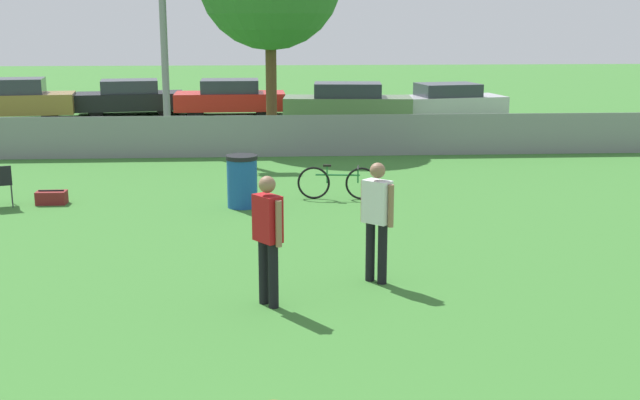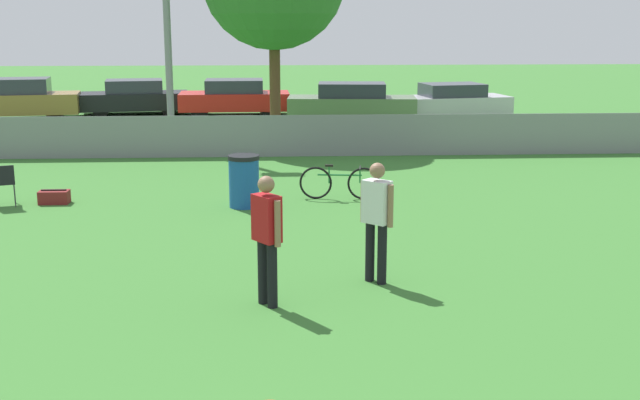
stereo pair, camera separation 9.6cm
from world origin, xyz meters
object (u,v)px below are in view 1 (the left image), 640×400
at_px(parked_car_tan, 13,100).
at_px(parked_car_red, 230,98).
at_px(bicycle_sideline, 338,183).
at_px(gear_bag_sideline, 52,198).
at_px(player_defender_red, 268,232).
at_px(folding_chair_sideline, 1,182).
at_px(player_receiver_white, 377,214).
at_px(parked_car_silver, 447,101).
at_px(trash_bin, 242,181).
at_px(parked_car_olive, 348,102).
at_px(parked_car_dark, 130,98).

xyz_separation_m(parked_car_tan, parked_car_red, (7.80, 0.60, -0.03)).
xyz_separation_m(bicycle_sideline, gear_bag_sideline, (-5.68, -0.07, -0.21)).
xyz_separation_m(player_defender_red, folding_chair_sideline, (-5.18, 5.79, -0.47)).
relative_size(player_receiver_white, folding_chair_sideline, 2.05).
distance_m(folding_chair_sideline, gear_bag_sideline, 0.99).
bearing_deg(player_defender_red, gear_bag_sideline, 179.23).
xyz_separation_m(bicycle_sideline, parked_car_silver, (5.13, 13.20, 0.28)).
bearing_deg(player_receiver_white, parked_car_red, 141.35).
relative_size(trash_bin, parked_car_red, 0.25).
bearing_deg(trash_bin, bicycle_sideline, 16.14).
bearing_deg(parked_car_olive, parked_car_dark, 167.52).
xyz_separation_m(player_defender_red, parked_car_olive, (2.79, 18.66, -0.31)).
bearing_deg(parked_car_red, parked_car_dark, 169.03).
bearing_deg(trash_bin, folding_chair_sideline, 176.59).
bearing_deg(player_receiver_white, bicycle_sideline, 133.91).
distance_m(player_defender_red, parked_car_dark, 21.80).
xyz_separation_m(player_receiver_white, trash_bin, (-2.00, 4.68, -0.46)).
relative_size(folding_chair_sideline, gear_bag_sideline, 1.43).
bearing_deg(parked_car_silver, trash_bin, -127.62).
height_order(player_receiver_white, parked_car_red, player_receiver_white).
distance_m(parked_car_tan, parked_car_dark, 4.18).
distance_m(player_receiver_white, trash_bin, 5.11).
relative_size(parked_car_dark, parked_car_silver, 0.97).
bearing_deg(gear_bag_sideline, folding_chair_sideline, -167.41).
distance_m(player_defender_red, parked_car_red, 20.57).
xyz_separation_m(player_defender_red, parked_car_dark, (-5.26, 21.15, -0.33)).
xyz_separation_m(player_receiver_white, parked_car_olive, (1.31, 17.83, -0.31)).
relative_size(trash_bin, parked_car_silver, 0.23).
height_order(parked_car_tan, parked_car_red, parked_car_tan).
height_order(player_receiver_white, folding_chair_sideline, player_receiver_white).
distance_m(parked_car_red, parked_car_olive, 4.63).
distance_m(parked_car_red, parked_car_silver, 8.07).
bearing_deg(parked_car_olive, parked_car_silver, 13.90).
bearing_deg(parked_car_tan, folding_chair_sideline, -82.56).
bearing_deg(parked_car_red, gear_bag_sideline, -102.56).
bearing_deg(parked_car_red, bicycle_sideline, -80.38).
distance_m(trash_bin, parked_car_olive, 13.56).
height_order(trash_bin, parked_car_tan, parked_car_tan).
bearing_deg(player_defender_red, parked_car_tan, 168.58).
relative_size(gear_bag_sideline, parked_car_dark, 0.14).
height_order(gear_bag_sideline, parked_car_olive, parked_car_olive).
distance_m(parked_car_dark, parked_car_red, 3.86).
xyz_separation_m(gear_bag_sideline, parked_car_silver, (10.81, 13.27, 0.49)).
distance_m(bicycle_sideline, trash_bin, 1.99).
distance_m(trash_bin, parked_car_tan, 16.84).
relative_size(player_receiver_white, parked_car_tan, 0.37).
distance_m(bicycle_sideline, parked_car_tan, 17.46).
height_order(folding_chair_sideline, bicycle_sideline, folding_chair_sideline).
bearing_deg(parked_car_red, trash_bin, -87.93).
relative_size(player_receiver_white, gear_bag_sideline, 2.93).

